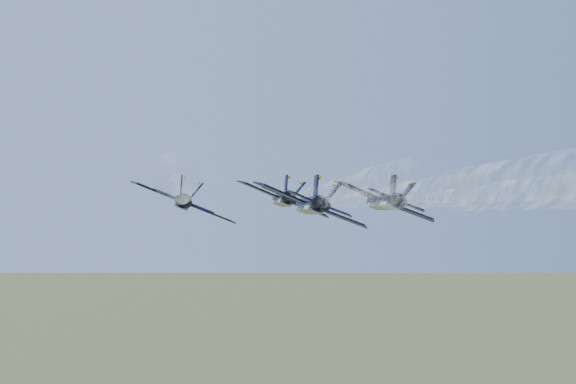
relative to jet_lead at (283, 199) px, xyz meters
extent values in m
cylinder|color=black|center=(-0.03, -0.32, 0.03)|extent=(3.56, 12.53, 2.07)
cone|color=black|center=(0.88, 7.03, 0.03)|extent=(2.35, 2.66, 2.07)
ellipsoid|color=black|center=(0.55, 2.81, 0.51)|extent=(1.40, 2.36, 1.05)
cube|color=gray|center=(-0.25, -0.29, -0.53)|extent=(2.80, 11.20, 0.92)
cube|color=black|center=(-3.07, -0.69, 1.15)|extent=(5.55, 3.90, 2.20)
cube|color=yellow|center=(-2.84, 0.88, 1.23)|extent=(4.91, 1.26, 2.18)
cube|color=black|center=(2.76, -1.41, -1.26)|extent=(5.86, 4.85, 2.20)
cube|color=yellow|center=(2.99, 0.16, -1.17)|extent=(4.61, 2.38, 2.18)
cube|color=black|center=(-2.55, -5.96, 0.77)|extent=(2.60, 2.04, 1.04)
cube|color=black|center=(1.05, -6.40, -0.71)|extent=(2.73, 2.42, 1.04)
cube|color=black|center=(-0.90, -5.50, 1.54)|extent=(0.58, 2.08, 2.43)
cube|color=black|center=(0.55, -5.68, 0.94)|extent=(1.92, 2.24, 1.95)
cylinder|color=black|center=(-1.25, -6.77, 0.10)|extent=(1.47, 1.27, 1.34)
cylinder|color=black|center=(-0.48, -6.87, -0.21)|extent=(1.47, 1.27, 1.34)
cylinder|color=black|center=(-13.49, -10.19, 0.03)|extent=(3.56, 12.53, 2.07)
cone|color=black|center=(-12.59, -2.84, 0.03)|extent=(2.35, 2.66, 2.07)
ellipsoid|color=black|center=(-12.91, -7.06, 0.51)|extent=(1.40, 2.36, 1.05)
cube|color=gray|center=(-13.72, -10.16, -0.53)|extent=(2.80, 11.20, 0.92)
cube|color=black|center=(-16.53, -10.57, 1.15)|extent=(5.55, 3.90, 2.20)
cube|color=yellow|center=(-16.30, -9.00, 1.23)|extent=(4.91, 1.26, 2.18)
cube|color=black|center=(-10.70, -11.28, -1.26)|extent=(5.86, 4.85, 2.20)
cube|color=yellow|center=(-10.47, -9.71, -1.17)|extent=(4.61, 2.38, 2.18)
cube|color=black|center=(-16.01, -15.83, 0.77)|extent=(2.60, 2.04, 1.04)
cube|color=black|center=(-12.41, -16.27, -0.71)|extent=(2.73, 2.42, 1.04)
cube|color=black|center=(-14.37, -15.37, 1.54)|extent=(0.58, 2.08, 2.43)
cube|color=black|center=(-12.91, -15.55, 0.94)|extent=(1.92, 2.24, 1.95)
cylinder|color=black|center=(-14.71, -16.65, 0.10)|extent=(1.47, 1.27, 1.34)
cylinder|color=black|center=(-13.94, -16.74, -0.21)|extent=(1.47, 1.27, 1.34)
cylinder|color=black|center=(9.04, -12.48, 0.03)|extent=(3.56, 12.53, 2.07)
cone|color=black|center=(9.95, -5.13, 0.03)|extent=(2.35, 2.66, 2.07)
ellipsoid|color=black|center=(9.62, -9.35, 0.51)|extent=(1.40, 2.36, 1.05)
cube|color=gray|center=(8.82, -12.45, -0.53)|extent=(2.80, 11.20, 0.92)
cube|color=black|center=(6.00, -12.86, 1.15)|extent=(5.55, 3.90, 2.20)
cube|color=yellow|center=(6.23, -11.29, 1.23)|extent=(4.91, 1.26, 2.18)
cube|color=black|center=(11.83, -13.57, -1.26)|extent=(5.86, 4.85, 2.20)
cube|color=yellow|center=(12.06, -12.00, -1.17)|extent=(4.61, 2.38, 2.18)
cube|color=black|center=(6.52, -18.12, 0.77)|extent=(2.60, 2.04, 1.04)
cube|color=black|center=(10.12, -18.56, -0.71)|extent=(2.73, 2.42, 1.04)
cube|color=black|center=(8.17, -17.66, 1.54)|extent=(0.58, 2.08, 2.43)
cube|color=black|center=(9.62, -17.84, 0.94)|extent=(1.92, 2.24, 1.95)
cylinder|color=black|center=(7.82, -18.94, 0.10)|extent=(1.47, 1.27, 1.34)
cylinder|color=black|center=(8.59, -19.03, -0.21)|extent=(1.47, 1.27, 1.34)
cylinder|color=black|center=(-2.08, -22.04, 0.03)|extent=(3.56, 12.53, 2.07)
cone|color=black|center=(-1.17, -14.69, 0.03)|extent=(2.35, 2.66, 2.07)
ellipsoid|color=black|center=(-1.50, -18.91, 0.51)|extent=(1.40, 2.36, 1.05)
cube|color=gray|center=(-2.30, -22.01, -0.53)|extent=(2.80, 11.20, 0.92)
cube|color=black|center=(-5.12, -22.41, 1.15)|extent=(5.55, 3.90, 2.20)
cube|color=yellow|center=(-4.89, -20.84, 1.23)|extent=(4.91, 1.26, 2.18)
cube|color=black|center=(0.71, -23.13, -1.26)|extent=(5.86, 4.85, 2.20)
cube|color=yellow|center=(0.94, -21.56, -1.17)|extent=(4.61, 2.38, 2.18)
cube|color=black|center=(-4.60, -27.68, 0.77)|extent=(2.60, 2.04, 1.04)
cube|color=black|center=(-1.00, -28.12, -0.71)|extent=(2.73, 2.42, 1.04)
cube|color=black|center=(-2.95, -27.22, 1.54)|extent=(0.58, 2.08, 2.43)
cube|color=black|center=(-1.50, -27.40, 0.94)|extent=(1.92, 2.24, 1.95)
cylinder|color=black|center=(-3.30, -28.50, 0.10)|extent=(1.47, 1.27, 1.34)
cylinder|color=black|center=(-2.53, -28.59, -0.21)|extent=(1.47, 1.27, 1.34)
cylinder|color=white|center=(-1.71, -14.00, 0.03)|extent=(2.90, 14.87, 1.10)
cylinder|color=white|center=(-3.42, -27.91, 0.03)|extent=(3.31, 14.92, 1.51)
cylinder|color=white|center=(-5.13, -41.81, 0.03)|extent=(3.79, 14.98, 2.00)
cylinder|color=white|center=(-6.83, -55.72, 0.03)|extent=(4.35, 15.05, 2.56)
cylinder|color=white|center=(-15.17, -23.88, 0.03)|extent=(2.90, 14.87, 1.10)
cylinder|color=white|center=(-16.88, -37.78, 0.03)|extent=(3.31, 14.92, 1.51)
cylinder|color=white|center=(-18.59, -51.68, 0.03)|extent=(3.79, 14.98, 2.00)
cylinder|color=white|center=(-20.30, -65.59, 0.03)|extent=(4.35, 15.05, 2.56)
cylinder|color=white|center=(7.36, -26.17, 0.03)|extent=(2.90, 14.87, 1.10)
cylinder|color=white|center=(5.65, -40.07, 0.03)|extent=(3.31, 14.92, 1.51)
cylinder|color=white|center=(3.94, -53.97, 0.03)|extent=(3.79, 14.98, 2.00)
cylinder|color=white|center=(-3.76, -35.72, 0.03)|extent=(2.90, 14.87, 1.10)
cylinder|color=white|center=(-5.47, -49.63, 0.03)|extent=(3.31, 14.92, 1.51)
cylinder|color=white|center=(-7.18, -63.53, 0.03)|extent=(3.79, 14.98, 2.00)
cylinder|color=white|center=(-8.88, -77.44, 0.03)|extent=(4.35, 15.05, 2.56)
camera|label=1|loc=(-24.06, -107.51, 2.94)|focal=55.00mm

